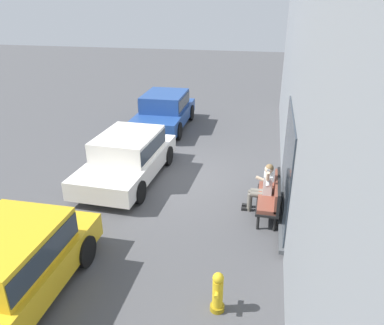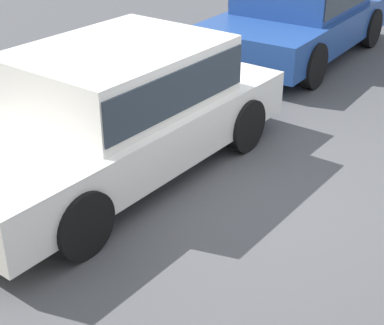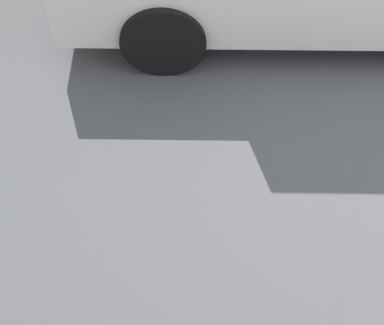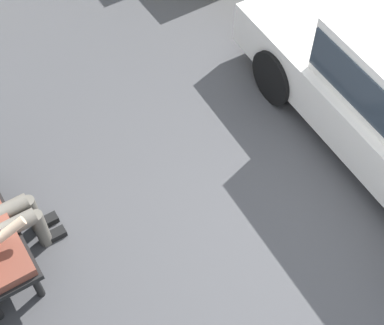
{
  "view_description": "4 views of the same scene",
  "coord_description": "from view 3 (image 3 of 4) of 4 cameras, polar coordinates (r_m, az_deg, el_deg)",
  "views": [
    {
      "loc": [
        9.99,
        2.6,
        5.12
      ],
      "look_at": [
        1.22,
        0.79,
        1.14
      ],
      "focal_mm": 35.0,
      "sensor_mm": 36.0,
      "label": 1
    },
    {
      "loc": [
        4.52,
        2.6,
        3.12
      ],
      "look_at": [
        1.22,
        0.3,
        1.01
      ],
      "focal_mm": 55.0,
      "sensor_mm": 36.0,
      "label": 2
    },
    {
      "loc": [
        1.48,
        2.6,
        3.35
      ],
      "look_at": [
        1.44,
        1.01,
        1.02
      ],
      "focal_mm": 55.0,
      "sensor_mm": 36.0,
      "label": 3
    },
    {
      "loc": [
        -1.73,
        2.6,
        4.97
      ],
      "look_at": [
        0.8,
        1.01,
        0.82
      ],
      "focal_mm": 55.0,
      "sensor_mm": 36.0,
      "label": 4
    }
  ],
  "objects": []
}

